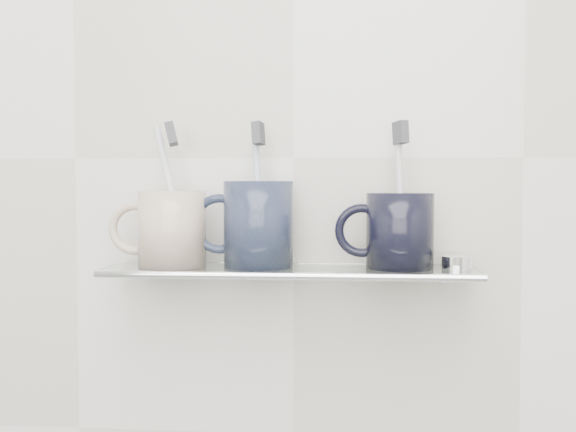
# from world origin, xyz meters

# --- Properties ---
(wall_back) EXTENTS (2.50, 0.00, 2.50)m
(wall_back) POSITION_xyz_m (0.00, 1.10, 1.25)
(wall_back) COLOR silver
(wall_back) RESTS_ON ground
(shelf_glass) EXTENTS (0.50, 0.12, 0.01)m
(shelf_glass) POSITION_xyz_m (0.00, 1.04, 1.10)
(shelf_glass) COLOR silver
(shelf_glass) RESTS_ON wall_back
(shelf_rail) EXTENTS (0.50, 0.01, 0.01)m
(shelf_rail) POSITION_xyz_m (0.00, 0.98, 1.10)
(shelf_rail) COLOR silver
(shelf_rail) RESTS_ON shelf_glass
(bracket_left) EXTENTS (0.02, 0.03, 0.02)m
(bracket_left) POSITION_xyz_m (-0.21, 1.09, 1.09)
(bracket_left) COLOR silver
(bracket_left) RESTS_ON wall_back
(bracket_right) EXTENTS (0.02, 0.03, 0.02)m
(bracket_right) POSITION_xyz_m (0.21, 1.09, 1.09)
(bracket_right) COLOR silver
(bracket_right) RESTS_ON wall_back
(mug_left) EXTENTS (0.12, 0.12, 0.10)m
(mug_left) POSITION_xyz_m (-0.16, 1.04, 1.15)
(mug_left) COLOR beige
(mug_left) RESTS_ON shelf_glass
(mug_left_handle) EXTENTS (0.07, 0.01, 0.07)m
(mug_left_handle) POSITION_xyz_m (-0.21, 1.04, 1.15)
(mug_left_handle) COLOR beige
(mug_left_handle) RESTS_ON mug_left
(toothbrush_left) EXTENTS (0.06, 0.04, 0.19)m
(toothbrush_left) POSITION_xyz_m (-0.16, 1.04, 1.20)
(toothbrush_left) COLOR silver
(toothbrush_left) RESTS_ON mug_left
(bristles_left) EXTENTS (0.02, 0.03, 0.04)m
(bristles_left) POSITION_xyz_m (-0.16, 1.04, 1.28)
(bristles_left) COLOR #3D3D42
(bristles_left) RESTS_ON toothbrush_left
(mug_center) EXTENTS (0.12, 0.12, 0.12)m
(mug_center) POSITION_xyz_m (-0.04, 1.04, 1.16)
(mug_center) COLOR black
(mug_center) RESTS_ON shelf_glass
(mug_center_handle) EXTENTS (0.08, 0.01, 0.08)m
(mug_center_handle) POSITION_xyz_m (-0.10, 1.04, 1.16)
(mug_center_handle) COLOR black
(mug_center_handle) RESTS_ON mug_center
(toothbrush_center) EXTENTS (0.03, 0.04, 0.19)m
(toothbrush_center) POSITION_xyz_m (-0.04, 1.04, 1.20)
(toothbrush_center) COLOR silver
(toothbrush_center) RESTS_ON mug_center
(bristles_center) EXTENTS (0.02, 0.03, 0.03)m
(bristles_center) POSITION_xyz_m (-0.04, 1.04, 1.28)
(bristles_center) COLOR #3D3D42
(bristles_center) RESTS_ON toothbrush_center
(mug_right) EXTENTS (0.11, 0.11, 0.10)m
(mug_right) POSITION_xyz_m (0.15, 1.04, 1.15)
(mug_right) COLOR black
(mug_right) RESTS_ON shelf_glass
(mug_right_handle) EXTENTS (0.07, 0.01, 0.07)m
(mug_right_handle) POSITION_xyz_m (0.10, 1.04, 1.15)
(mug_right_handle) COLOR black
(mug_right_handle) RESTS_ON mug_right
(toothbrush_right) EXTENTS (0.02, 0.03, 0.19)m
(toothbrush_right) POSITION_xyz_m (0.15, 1.04, 1.20)
(toothbrush_right) COLOR silver
(toothbrush_right) RESTS_ON mug_right
(bristles_right) EXTENTS (0.02, 0.03, 0.03)m
(bristles_right) POSITION_xyz_m (0.15, 1.04, 1.28)
(bristles_right) COLOR #3D3D42
(bristles_right) RESTS_ON toothbrush_right
(chrome_cap) EXTENTS (0.04, 0.04, 0.02)m
(chrome_cap) POSITION_xyz_m (0.22, 1.04, 1.11)
(chrome_cap) COLOR silver
(chrome_cap) RESTS_ON shelf_glass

